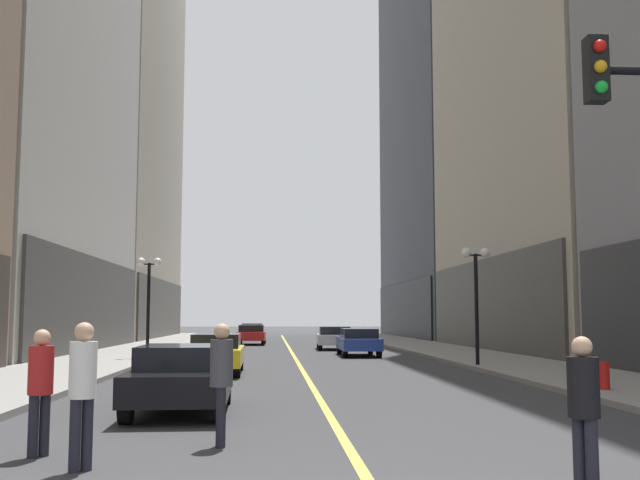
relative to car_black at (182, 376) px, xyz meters
name	(u,v)px	position (x,y,z in m)	size (l,w,h in m)	color
ground_plane	(291,352)	(2.90, 25.43, -0.72)	(200.00, 200.00, 0.00)	#38383A
sidewalk_left	(136,351)	(-5.35, 25.43, -0.64)	(4.50, 78.00, 0.15)	gray
sidewalk_right	(443,350)	(11.15, 25.43, -0.64)	(4.50, 78.00, 0.15)	gray
lane_centre_stripe	(291,352)	(2.90, 25.43, -0.72)	(0.16, 70.00, 0.01)	#E5D64C
building_right_far	(472,117)	(19.97, 50.43, 19.27)	(13.35, 26.00, 40.13)	#4C515B
car_black	(182,376)	(0.00, 0.00, 0.00)	(1.98, 4.28, 1.32)	black
car_yellow	(216,352)	(-0.03, 10.06, 0.00)	(1.77, 4.60, 1.32)	yellow
car_blue	(358,341)	(6.00, 20.91, 0.00)	(1.87, 4.72, 1.32)	navy
car_silver	(334,337)	(5.42, 27.98, 0.00)	(2.06, 4.29, 1.32)	#B7B7BC
car_red	(252,334)	(0.50, 35.94, 0.00)	(1.96, 4.58, 1.32)	#B21919
car_white	(252,331)	(0.30, 46.67, 0.00)	(1.99, 4.67, 1.32)	silver
pedestrian_in_white_shirt	(83,383)	(-0.57, -5.63, 0.36)	(0.48, 0.48, 1.83)	black
pedestrian_in_red_jacket	(41,382)	(-1.39, -4.62, 0.29)	(0.48, 0.48, 1.73)	black
pedestrian_in_black_coat	(584,402)	(5.13, -7.28, 0.26)	(0.46, 0.46, 1.69)	black
pedestrian_with_orange_bag	(221,374)	(1.04, -3.99, 0.34)	(0.35, 0.35, 1.80)	black
street_lamp_left_far	(149,285)	(-3.50, 17.55, 2.54)	(1.06, 0.36, 4.43)	black
street_lamp_right_mid	(476,279)	(9.30, 11.87, 2.54)	(1.06, 0.36, 4.43)	black
fire_hydrant_right	(604,379)	(9.80, 2.57, -0.32)	(0.28, 0.28, 0.80)	red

